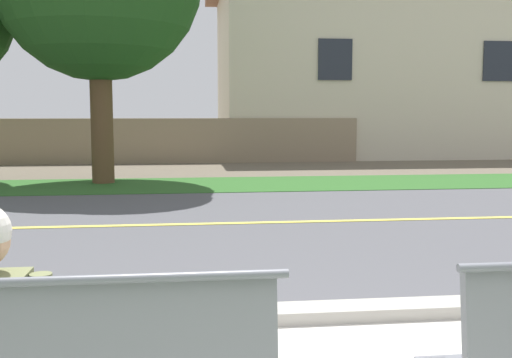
{
  "coord_description": "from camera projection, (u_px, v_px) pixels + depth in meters",
  "views": [
    {
      "loc": [
        -0.74,
        -2.14,
        1.61
      ],
      "look_at": [
        -0.08,
        3.32,
        1.0
      ],
      "focal_mm": 42.85,
      "sensor_mm": 36.0,
      "label": 1
    }
  ],
  "objects": [
    {
      "name": "ground_plane",
      "position": [
        228.0,
        208.0,
        10.27
      ],
      "size": [
        140.0,
        140.0,
        0.0
      ],
      "primitive_type": "plane",
      "color": "#665B4C"
    },
    {
      "name": "curb_edge",
      "position": [
        282.0,
        315.0,
        4.69
      ],
      "size": [
        44.0,
        0.3,
        0.11
      ],
      "primitive_type": "cube",
      "color": "#ADA89E",
      "rests_on": "ground_plane"
    },
    {
      "name": "street_asphalt",
      "position": [
        236.0,
        223.0,
        8.79
      ],
      "size": [
        52.0,
        8.0,
        0.01
      ],
      "primitive_type": "cube",
      "color": "#515156",
      "rests_on": "ground_plane"
    },
    {
      "name": "road_centre_line",
      "position": [
        236.0,
        223.0,
        8.79
      ],
      "size": [
        48.0,
        0.14,
        0.01
      ],
      "primitive_type": "cube",
      "color": "#E0CC4C",
      "rests_on": "ground_plane"
    },
    {
      "name": "far_verge_grass",
      "position": [
        217.0,
        184.0,
        13.47
      ],
      "size": [
        48.0,
        2.8,
        0.02
      ],
      "primitive_type": "cube",
      "color": "#2D6026",
      "rests_on": "ground_plane"
    },
    {
      "name": "garden_wall",
      "position": [
        152.0,
        141.0,
        19.01
      ],
      "size": [
        13.0,
        0.36,
        1.4
      ],
      "primitive_type": "cube",
      "color": "gray",
      "rests_on": "ground_plane"
    },
    {
      "name": "house_across_street",
      "position": [
        386.0,
        66.0,
        22.89
      ],
      "size": [
        13.25,
        6.91,
        6.52
      ],
      "color": "beige",
      "rests_on": "ground_plane"
    }
  ]
}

